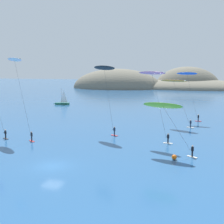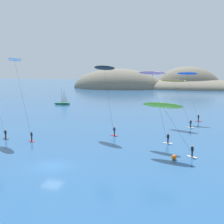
# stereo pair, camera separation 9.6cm
# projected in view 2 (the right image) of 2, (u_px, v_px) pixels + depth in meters

# --- Properties ---
(ground_plane) EXTENTS (600.00, 600.00, 0.00)m
(ground_plane) POSITION_uv_depth(u_px,v_px,m) (52.00, 166.00, 35.66)
(ground_plane) COLOR #285689
(headland_island) EXTENTS (120.04, 52.84, 28.22)m
(headland_island) POSITION_uv_depth(u_px,v_px,m) (157.00, 88.00, 186.01)
(headland_island) COLOR #6B6656
(headland_island) RESTS_ON ground
(sailboat_near) EXTENTS (5.97, 2.35, 5.70)m
(sailboat_near) POSITION_uv_depth(u_px,v_px,m) (62.00, 103.00, 97.97)
(sailboat_near) COLOR #23664C
(sailboat_near) RESTS_ON ground
(kitesurfer_black) EXTENTS (6.00, 4.19, 12.95)m
(kitesurfer_black) POSITION_uv_depth(u_px,v_px,m) (105.00, 72.00, 52.20)
(kitesurfer_black) COLOR red
(kitesurfer_black) RESTS_ON ground
(kitesurfer_white) EXTENTS (8.00, 5.53, 14.30)m
(kitesurfer_white) POSITION_uv_depth(u_px,v_px,m) (16.00, 65.00, 49.80)
(kitesurfer_white) COLOR red
(kitesurfer_white) RESTS_ON ground
(kitesurfer_blue) EXTENTS (6.20, 1.70, 11.61)m
(kitesurfer_blue) POSITION_uv_depth(u_px,v_px,m) (188.00, 78.00, 65.91)
(kitesurfer_blue) COLOR red
(kitesurfer_blue) RESTS_ON ground
(kitesurfer_lime) EXTENTS (8.26, 3.06, 7.56)m
(kitesurfer_lime) POSITION_uv_depth(u_px,v_px,m) (164.00, 108.00, 40.40)
(kitesurfer_lime) COLOR silver
(kitesurfer_lime) RESTS_ON ground
(kitesurfer_orange) EXTENTS (7.87, 4.17, 10.04)m
(kitesurfer_orange) POSITION_uv_depth(u_px,v_px,m) (175.00, 84.00, 60.41)
(kitesurfer_orange) COLOR silver
(kitesurfer_orange) RESTS_ON ground
(kitesurfer_pink) EXTENTS (6.42, 2.95, 11.93)m
(kitesurfer_pink) POSITION_uv_depth(u_px,v_px,m) (153.00, 79.00, 46.74)
(kitesurfer_pink) COLOR silver
(kitesurfer_pink) RESTS_ON ground
(marker_buoy) EXTENTS (0.70, 0.70, 0.70)m
(marker_buoy) POSITION_uv_depth(u_px,v_px,m) (174.00, 157.00, 38.06)
(marker_buoy) COLOR orange
(marker_buoy) RESTS_ON ground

